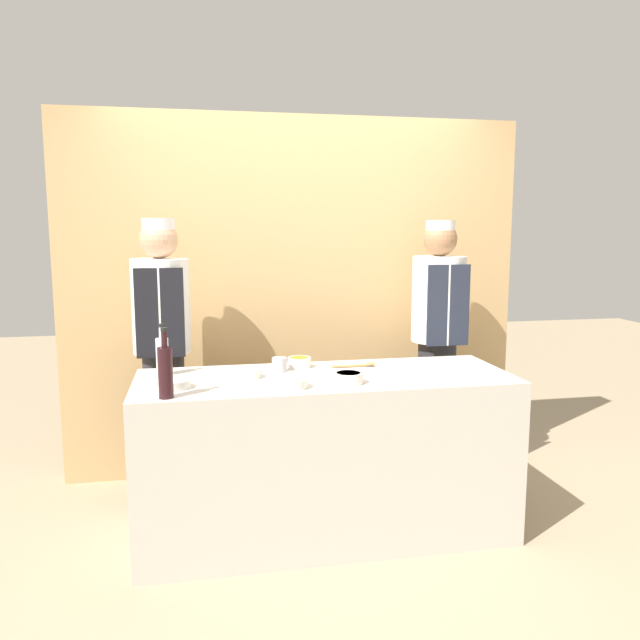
{
  "coord_description": "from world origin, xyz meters",
  "views": [
    {
      "loc": [
        -0.65,
        -3.18,
        1.67
      ],
      "look_at": [
        0.0,
        0.14,
        1.16
      ],
      "focal_mm": 35.0,
      "sensor_mm": 36.0,
      "label": 1
    }
  ],
  "objects_px": {
    "sauce_bowl_orange": "(299,362)",
    "wooden_spoon": "(360,365)",
    "sauce_bowl_purple": "(293,383)",
    "chef_left": "(163,349)",
    "bottle_wine": "(165,371)",
    "cutting_board": "(416,364)",
    "chef_right": "(438,341)",
    "sauce_bowl_brown": "(348,377)",
    "sauce_bowl_green": "(174,383)",
    "cup_steel": "(279,365)",
    "bottle_clear": "(162,355)",
    "sauce_bowl_white": "(246,373)"
  },
  "relations": [
    {
      "from": "sauce_bowl_orange",
      "to": "chef_left",
      "type": "relative_size",
      "value": 0.08
    },
    {
      "from": "sauce_bowl_purple",
      "to": "wooden_spoon",
      "type": "relative_size",
      "value": 0.59
    },
    {
      "from": "sauce_bowl_green",
      "to": "sauce_bowl_white",
      "type": "bearing_deg",
      "value": 21.78
    },
    {
      "from": "sauce_bowl_green",
      "to": "cutting_board",
      "type": "xyz_separation_m",
      "value": [
        1.34,
        0.24,
        -0.01
      ]
    },
    {
      "from": "sauce_bowl_white",
      "to": "sauce_bowl_brown",
      "type": "bearing_deg",
      "value": -23.39
    },
    {
      "from": "sauce_bowl_brown",
      "to": "wooden_spoon",
      "type": "bearing_deg",
      "value": 66.33
    },
    {
      "from": "bottle_wine",
      "to": "wooden_spoon",
      "type": "xyz_separation_m",
      "value": [
        1.05,
        0.46,
        -0.12
      ]
    },
    {
      "from": "sauce_bowl_orange",
      "to": "chef_right",
      "type": "xyz_separation_m",
      "value": [
        0.97,
        0.38,
        0.02
      ]
    },
    {
      "from": "bottle_wine",
      "to": "chef_right",
      "type": "relative_size",
      "value": 0.19
    },
    {
      "from": "sauce_bowl_green",
      "to": "sauce_bowl_white",
      "type": "xyz_separation_m",
      "value": [
        0.36,
        0.14,
        0.0
      ]
    },
    {
      "from": "sauce_bowl_green",
      "to": "bottle_clear",
      "type": "bearing_deg",
      "value": 103.01
    },
    {
      "from": "bottle_wine",
      "to": "cup_steel",
      "type": "relative_size",
      "value": 4.03
    },
    {
      "from": "chef_left",
      "to": "bottle_wine",
      "type": "bearing_deg",
      "value": -86.15
    },
    {
      "from": "sauce_bowl_green",
      "to": "bottle_wine",
      "type": "distance_m",
      "value": 0.21
    },
    {
      "from": "sauce_bowl_green",
      "to": "chef_left",
      "type": "relative_size",
      "value": 0.09
    },
    {
      "from": "sauce_bowl_brown",
      "to": "chef_right",
      "type": "bearing_deg",
      "value": 44.77
    },
    {
      "from": "bottle_clear",
      "to": "chef_left",
      "type": "distance_m",
      "value": 0.42
    },
    {
      "from": "chef_left",
      "to": "sauce_bowl_brown",
      "type": "bearing_deg",
      "value": -39.32
    },
    {
      "from": "sauce_bowl_purple",
      "to": "sauce_bowl_orange",
      "type": "height_order",
      "value": "sauce_bowl_orange"
    },
    {
      "from": "sauce_bowl_brown",
      "to": "chef_left",
      "type": "distance_m",
      "value": 1.23
    },
    {
      "from": "sauce_bowl_green",
      "to": "sauce_bowl_white",
      "type": "height_order",
      "value": "sauce_bowl_white"
    },
    {
      "from": "sauce_bowl_brown",
      "to": "bottle_wine",
      "type": "height_order",
      "value": "bottle_wine"
    },
    {
      "from": "wooden_spoon",
      "to": "sauce_bowl_orange",
      "type": "bearing_deg",
      "value": 171.22
    },
    {
      "from": "wooden_spoon",
      "to": "sauce_bowl_brown",
      "type": "bearing_deg",
      "value": -113.67
    },
    {
      "from": "sauce_bowl_purple",
      "to": "chef_left",
      "type": "relative_size",
      "value": 0.09
    },
    {
      "from": "sauce_bowl_orange",
      "to": "chef_right",
      "type": "relative_size",
      "value": 0.08
    },
    {
      "from": "sauce_bowl_brown",
      "to": "bottle_wine",
      "type": "xyz_separation_m",
      "value": [
        -0.9,
        -0.1,
        0.1
      ]
    },
    {
      "from": "cutting_board",
      "to": "chef_right",
      "type": "height_order",
      "value": "chef_right"
    },
    {
      "from": "sauce_bowl_white",
      "to": "bottle_wine",
      "type": "height_order",
      "value": "bottle_wine"
    },
    {
      "from": "wooden_spoon",
      "to": "sauce_bowl_white",
      "type": "bearing_deg",
      "value": -168.35
    },
    {
      "from": "sauce_bowl_orange",
      "to": "bottle_clear",
      "type": "distance_m",
      "value": 0.75
    },
    {
      "from": "sauce_bowl_orange",
      "to": "wooden_spoon",
      "type": "height_order",
      "value": "sauce_bowl_orange"
    },
    {
      "from": "bottle_clear",
      "to": "wooden_spoon",
      "type": "bearing_deg",
      "value": -0.6
    },
    {
      "from": "sauce_bowl_purple",
      "to": "sauce_bowl_brown",
      "type": "xyz_separation_m",
      "value": [
        0.29,
        0.03,
        0.01
      ]
    },
    {
      "from": "sauce_bowl_purple",
      "to": "wooden_spoon",
      "type": "xyz_separation_m",
      "value": [
        0.45,
        0.39,
        -0.01
      ]
    },
    {
      "from": "chef_right",
      "to": "sauce_bowl_purple",
      "type": "bearing_deg",
      "value": -142.88
    },
    {
      "from": "sauce_bowl_white",
      "to": "bottle_clear",
      "type": "relative_size",
      "value": 0.58
    },
    {
      "from": "sauce_bowl_brown",
      "to": "wooden_spoon",
      "type": "distance_m",
      "value": 0.39
    },
    {
      "from": "sauce_bowl_purple",
      "to": "sauce_bowl_white",
      "type": "height_order",
      "value": "sauce_bowl_white"
    },
    {
      "from": "sauce_bowl_orange",
      "to": "bottle_wine",
      "type": "distance_m",
      "value": 0.88
    },
    {
      "from": "cutting_board",
      "to": "bottle_wine",
      "type": "relative_size",
      "value": 0.91
    },
    {
      "from": "cutting_board",
      "to": "chef_right",
      "type": "distance_m",
      "value": 0.57
    },
    {
      "from": "sauce_bowl_brown",
      "to": "sauce_bowl_green",
      "type": "bearing_deg",
      "value": 175.19
    },
    {
      "from": "sauce_bowl_purple",
      "to": "sauce_bowl_orange",
      "type": "relative_size",
      "value": 1.16
    },
    {
      "from": "sauce_bowl_purple",
      "to": "bottle_wine",
      "type": "height_order",
      "value": "bottle_wine"
    },
    {
      "from": "cup_steel",
      "to": "sauce_bowl_white",
      "type": "bearing_deg",
      "value": -150.95
    },
    {
      "from": "sauce_bowl_brown",
      "to": "cutting_board",
      "type": "distance_m",
      "value": 0.57
    },
    {
      "from": "bottle_wine",
      "to": "cup_steel",
      "type": "distance_m",
      "value": 0.73
    },
    {
      "from": "sauce_bowl_orange",
      "to": "cutting_board",
      "type": "relative_size",
      "value": 0.43
    },
    {
      "from": "cup_steel",
      "to": "chef_right",
      "type": "distance_m",
      "value": 1.19
    }
  ]
}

